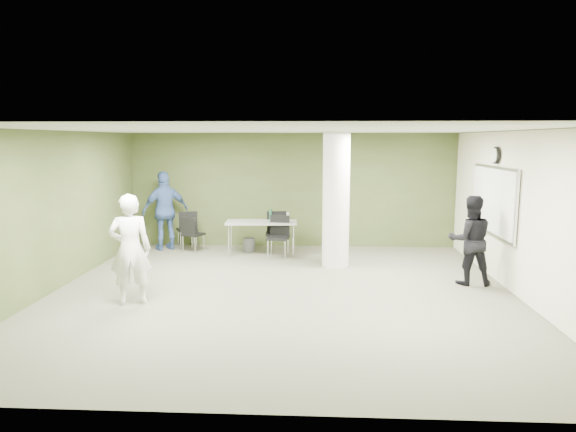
# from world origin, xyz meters

# --- Properties ---
(floor) EXTENTS (8.00, 8.00, 0.00)m
(floor) POSITION_xyz_m (0.00, 0.00, 0.00)
(floor) COLOR #555543
(floor) RESTS_ON ground
(ceiling) EXTENTS (8.00, 8.00, 0.00)m
(ceiling) POSITION_xyz_m (0.00, 0.00, 2.80)
(ceiling) COLOR white
(ceiling) RESTS_ON wall_back
(wall_back) EXTENTS (8.00, 2.80, 0.02)m
(wall_back) POSITION_xyz_m (0.00, 4.00, 1.40)
(wall_back) COLOR #404C24
(wall_back) RESTS_ON floor
(wall_left) EXTENTS (0.02, 8.00, 2.80)m
(wall_left) POSITION_xyz_m (-4.00, 0.00, 1.40)
(wall_left) COLOR #404C24
(wall_left) RESTS_ON floor
(wall_right_cream) EXTENTS (0.02, 8.00, 2.80)m
(wall_right_cream) POSITION_xyz_m (4.00, 0.00, 1.40)
(wall_right_cream) COLOR beige
(wall_right_cream) RESTS_ON floor
(column) EXTENTS (0.56, 0.56, 2.80)m
(column) POSITION_xyz_m (1.00, 2.00, 1.40)
(column) COLOR silver
(column) RESTS_ON floor
(whiteboard) EXTENTS (0.05, 2.30, 1.30)m
(whiteboard) POSITION_xyz_m (3.92, 1.20, 1.50)
(whiteboard) COLOR silver
(whiteboard) RESTS_ON wall_right_cream
(wall_clock) EXTENTS (0.06, 0.32, 0.32)m
(wall_clock) POSITION_xyz_m (3.92, 1.20, 2.35)
(wall_clock) COLOR black
(wall_clock) RESTS_ON wall_right_cream
(folding_table) EXTENTS (1.67, 0.81, 1.02)m
(folding_table) POSITION_xyz_m (-0.66, 3.03, 0.72)
(folding_table) COLOR gray
(folding_table) RESTS_ON floor
(wastebasket) EXTENTS (0.28, 0.28, 0.33)m
(wastebasket) POSITION_xyz_m (-0.99, 3.29, 0.16)
(wastebasket) COLOR #4C4C4C
(wastebasket) RESTS_ON floor
(chair_back_left) EXTENTS (0.60, 0.60, 0.92)m
(chair_back_left) POSITION_xyz_m (-2.54, 3.57, 0.54)
(chair_back_left) COLOR black
(chair_back_left) RESTS_ON floor
(chair_back_right) EXTENTS (0.56, 0.56, 0.85)m
(chair_back_right) POSITION_xyz_m (-2.35, 3.15, 0.49)
(chair_back_right) COLOR black
(chair_back_right) RESTS_ON floor
(chair_table_left) EXTENTS (0.52, 0.52, 0.94)m
(chair_table_left) POSITION_xyz_m (-0.25, 2.73, 0.55)
(chair_table_left) COLOR black
(chair_table_left) RESTS_ON floor
(chair_table_right) EXTENTS (0.51, 0.51, 0.97)m
(chair_table_right) POSITION_xyz_m (-0.33, 3.19, 0.57)
(chair_table_right) COLOR black
(chair_table_right) RESTS_ON floor
(woman_white) EXTENTS (0.75, 0.60, 1.80)m
(woman_white) POSITION_xyz_m (-2.39, -0.72, 0.90)
(woman_white) COLOR white
(woman_white) RESTS_ON floor
(man_black) EXTENTS (0.82, 0.65, 1.64)m
(man_black) POSITION_xyz_m (3.40, 0.73, 0.82)
(man_black) COLOR black
(man_black) RESTS_ON floor
(man_blue) EXTENTS (1.18, 1.01, 1.90)m
(man_blue) POSITION_xyz_m (-3.02, 3.40, 0.95)
(man_blue) COLOR #3E5C9A
(man_blue) RESTS_ON floor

